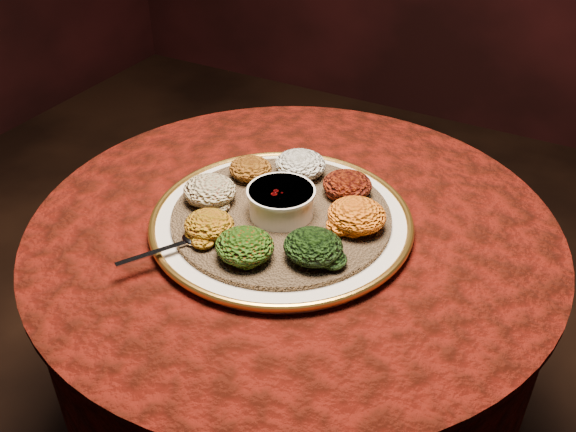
% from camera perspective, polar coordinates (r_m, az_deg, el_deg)
% --- Properties ---
extents(table, '(0.96, 0.96, 0.73)m').
position_cam_1_polar(table, '(1.28, 0.45, -7.10)').
color(table, black).
rests_on(table, ground).
extents(platter, '(0.56, 0.56, 0.02)m').
position_cam_1_polar(platter, '(1.14, -0.60, -0.44)').
color(platter, silver).
rests_on(platter, table).
extents(injera, '(0.43, 0.43, 0.01)m').
position_cam_1_polar(injera, '(1.14, -0.60, 0.00)').
color(injera, olive).
rests_on(injera, platter).
extents(stew_bowl, '(0.12, 0.12, 0.05)m').
position_cam_1_polar(stew_bowl, '(1.12, -0.62, 1.43)').
color(stew_bowl, white).
rests_on(stew_bowl, injera).
extents(spoon, '(0.10, 0.14, 0.01)m').
position_cam_1_polar(spoon, '(1.07, -8.83, -2.21)').
color(spoon, silver).
rests_on(spoon, injera).
extents(portion_ayib, '(0.10, 0.09, 0.05)m').
position_cam_1_polar(portion_ayib, '(1.23, 1.11, 4.60)').
color(portion_ayib, white).
rests_on(portion_ayib, injera).
extents(portion_kitfo, '(0.09, 0.09, 0.04)m').
position_cam_1_polar(portion_kitfo, '(1.18, 5.29, 2.78)').
color(portion_kitfo, black).
rests_on(portion_kitfo, injera).
extents(portion_tikil, '(0.10, 0.10, 0.05)m').
position_cam_1_polar(portion_tikil, '(1.10, 6.14, 0.06)').
color(portion_tikil, '#BE810F').
rests_on(portion_tikil, injera).
extents(portion_gomen, '(0.10, 0.09, 0.05)m').
position_cam_1_polar(portion_gomen, '(1.02, 2.25, -2.74)').
color(portion_gomen, black).
rests_on(portion_gomen, injera).
extents(portion_mixveg, '(0.10, 0.09, 0.05)m').
position_cam_1_polar(portion_mixveg, '(1.03, -3.86, -2.67)').
color(portion_mixveg, '#982409').
rests_on(portion_mixveg, injera).
extents(portion_kik, '(0.09, 0.08, 0.04)m').
position_cam_1_polar(portion_kik, '(1.08, -7.02, -0.78)').
color(portion_kik, '#AE5D0F').
rests_on(portion_kik, injera).
extents(portion_timatim, '(0.10, 0.09, 0.05)m').
position_cam_1_polar(portion_timatim, '(1.16, -6.96, 2.28)').
color(portion_timatim, maroon).
rests_on(portion_timatim, injera).
extents(portion_shiro, '(0.08, 0.08, 0.04)m').
position_cam_1_polar(portion_shiro, '(1.23, -3.35, 4.23)').
color(portion_shiro, '#874A10').
rests_on(portion_shiro, injera).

